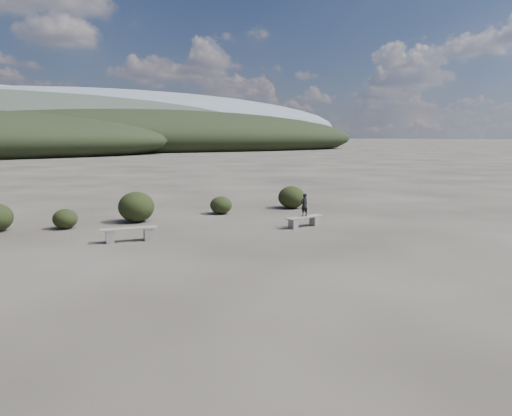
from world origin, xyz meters
TOP-DOWN VIEW (x-y plane):
  - ground at (0.00, 0.00)m, footprint 1200.00×1200.00m
  - bench_left at (-3.15, 5.36)m, footprint 1.93×0.71m
  - bench_right at (3.60, 4.59)m, footprint 1.74×0.57m
  - seated_person at (3.61, 4.60)m, footprint 0.35×0.24m
  - shrub_a at (-4.58, 9.00)m, footprint 0.94×0.94m
  - shrub_b at (-1.74, 9.10)m, footprint 1.49×1.49m
  - shrub_c at (2.29, 9.28)m, footprint 1.01×1.01m
  - shrub_e at (6.14, 9.14)m, footprint 1.33×1.33m

SIDE VIEW (x-z plane):
  - ground at x=0.00m, z-range 0.00..0.00m
  - bench_right at x=3.60m, z-range 0.05..0.47m
  - bench_left at x=-3.15m, z-range 0.05..0.52m
  - shrub_a at x=-4.58m, z-range 0.00..0.77m
  - shrub_c at x=2.29m, z-range 0.00..0.81m
  - shrub_e at x=6.14m, z-range 0.00..1.11m
  - shrub_b at x=-1.74m, z-range 0.00..1.27m
  - seated_person at x=3.61m, z-range 0.43..1.33m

